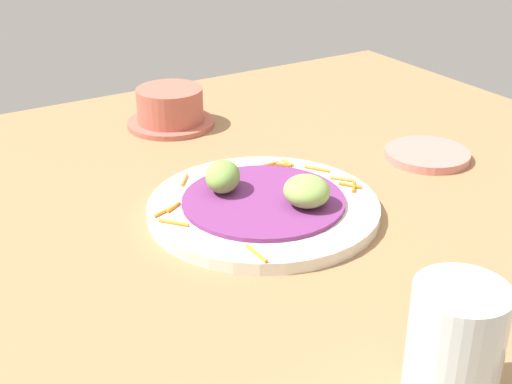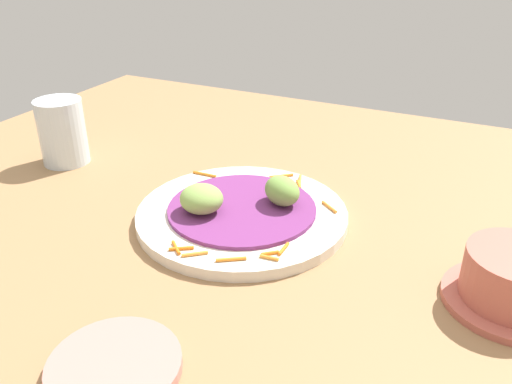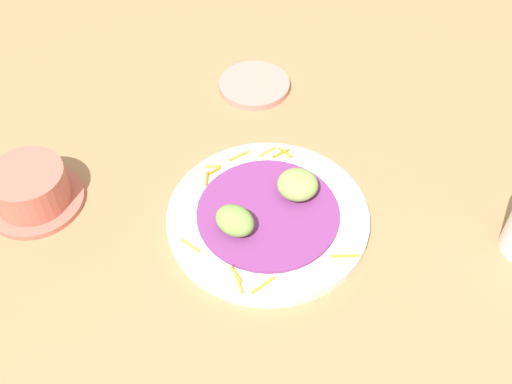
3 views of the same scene
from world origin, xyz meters
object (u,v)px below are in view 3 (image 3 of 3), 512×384
terracotta_bowl (30,191)px  main_plate (268,218)px  side_plate_small (254,85)px  guac_scoop_left (300,186)px  guac_scoop_center (235,221)px

terracotta_bowl → main_plate: bearing=84.9°
side_plate_small → terracotta_bowl: 39.25cm
guac_scoop_left → terracotta_bowl: bearing=-89.8°
terracotta_bowl → guac_scoop_left: bearing=90.2°
guac_scoop_left → side_plate_small: size_ratio=0.48×
main_plate → terracotta_bowl: terracotta_bowl is taller
main_plate → guac_scoop_center: bearing=-55.0°
guac_scoop_left → side_plate_small: (-24.93, -6.23, -3.16)cm
guac_scoop_center → terracotta_bowl: terracotta_bowl is taller
side_plate_small → guac_scoop_left: bearing=14.0°
side_plate_small → guac_scoop_center: bearing=-4.3°
guac_scoop_left → terracotta_bowl: size_ratio=0.41×
guac_scoop_center → side_plate_small: (-30.92, 2.32, -3.25)cm
guac_scoop_center → side_plate_small: size_ratio=0.46×
guac_scoop_center → terracotta_bowl: bearing=-101.9°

